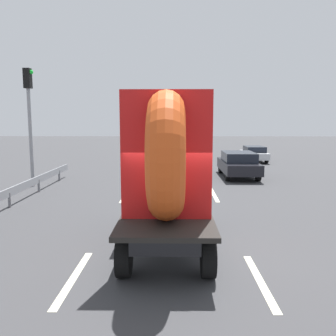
# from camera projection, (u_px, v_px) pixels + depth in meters

# --- Properties ---
(ground_plane) EXTENTS (120.00, 120.00, 0.00)m
(ground_plane) POSITION_uv_depth(u_px,v_px,m) (181.00, 253.00, 8.57)
(ground_plane) COLOR #38383A
(flatbed_truck) EXTENTS (2.02, 4.89, 3.78)m
(flatbed_truck) POSITION_uv_depth(u_px,v_px,m) (167.00, 176.00, 8.80)
(flatbed_truck) COLOR black
(flatbed_truck) RESTS_ON ground_plane
(distant_sedan) EXTENTS (1.83, 4.27, 1.39)m
(distant_sedan) POSITION_uv_depth(u_px,v_px,m) (238.00, 164.00, 19.85)
(distant_sedan) COLOR black
(distant_sedan) RESTS_ON ground_plane
(traffic_light) EXTENTS (0.42, 0.36, 5.50)m
(traffic_light) POSITION_uv_depth(u_px,v_px,m) (29.00, 110.00, 16.68)
(traffic_light) COLOR gray
(traffic_light) RESTS_ON ground_plane
(guardrail) EXTENTS (0.10, 11.41, 0.71)m
(guardrail) POSITION_uv_depth(u_px,v_px,m) (25.00, 186.00, 14.38)
(guardrail) COLOR gray
(guardrail) RESTS_ON ground_plane
(lane_dash_left_near) EXTENTS (0.16, 2.65, 0.01)m
(lane_dash_left_near) POSITION_uv_depth(u_px,v_px,m) (74.00, 277.00, 7.27)
(lane_dash_left_near) COLOR beige
(lane_dash_left_near) RESTS_ON ground_plane
(lane_dash_left_far) EXTENTS (0.16, 2.50, 0.01)m
(lane_dash_left_far) POSITION_uv_depth(u_px,v_px,m) (125.00, 196.00, 14.96)
(lane_dash_left_far) COLOR beige
(lane_dash_left_far) RESTS_ON ground_plane
(lane_dash_right_near) EXTENTS (0.16, 2.54, 0.01)m
(lane_dash_right_near) POSITION_uv_depth(u_px,v_px,m) (260.00, 280.00, 7.12)
(lane_dash_right_near) COLOR beige
(lane_dash_right_near) RESTS_ON ground_plane
(lane_dash_right_far) EXTENTS (0.16, 2.85, 0.01)m
(lane_dash_right_far) POSITION_uv_depth(u_px,v_px,m) (214.00, 195.00, 15.25)
(lane_dash_right_far) COLOR beige
(lane_dash_right_far) RESTS_ON ground_plane
(oncoming_car) EXTENTS (1.53, 3.57, 1.17)m
(oncoming_car) POSITION_uv_depth(u_px,v_px,m) (254.00, 153.00, 27.13)
(oncoming_car) COLOR black
(oncoming_car) RESTS_ON ground_plane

